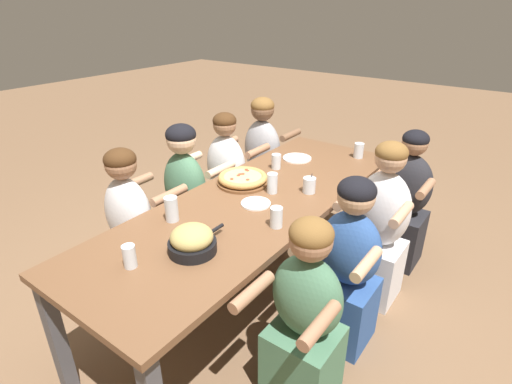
{
  "coord_description": "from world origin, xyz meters",
  "views": [
    {
      "loc": [
        -1.83,
        -1.34,
        1.92
      ],
      "look_at": [
        0.0,
        0.0,
        0.82
      ],
      "focal_mm": 28.0,
      "sensor_mm": 36.0,
      "label": 1
    }
  ],
  "objects": [
    {
      "name": "drinking_glass_d",
      "position": [
        -0.21,
        -0.29,
        0.83
      ],
      "size": [
        0.07,
        0.07,
        0.12
      ],
      "color": "silver",
      "rests_on": "dining_table"
    },
    {
      "name": "diner_near_right",
      "position": [
        1.02,
        -0.65,
        0.49
      ],
      "size": [
        0.51,
        0.4,
        1.09
      ],
      "rotation": [
        0.0,
        0.0,
        1.57
      ],
      "color": "#232328",
      "rests_on": "ground"
    },
    {
      "name": "ground_plane",
      "position": [
        0.0,
        0.0,
        0.0
      ],
      "size": [
        18.0,
        18.0,
        0.0
      ],
      "primitive_type": "plane",
      "color": "brown",
      "rests_on": "ground"
    },
    {
      "name": "diner_far_midright",
      "position": [
        0.48,
        0.65,
        0.51
      ],
      "size": [
        0.51,
        0.4,
        1.13
      ],
      "rotation": [
        0.0,
        0.0,
        -1.57
      ],
      "color": "silver",
      "rests_on": "ground"
    },
    {
      "name": "cocktail_glass_blue",
      "position": [
        0.29,
        -0.22,
        0.82
      ],
      "size": [
        0.08,
        0.08,
        0.13
      ],
      "color": "silver",
      "rests_on": "dining_table"
    },
    {
      "name": "empty_plate_b",
      "position": [
        -0.06,
        -0.04,
        0.78
      ],
      "size": [
        0.18,
        0.18,
        0.02
      ],
      "color": "white",
      "rests_on": "dining_table"
    },
    {
      "name": "diner_far_midleft",
      "position": [
        -0.49,
        0.65,
        0.51
      ],
      "size": [
        0.51,
        0.4,
        1.12
      ],
      "rotation": [
        0.0,
        0.0,
        -1.57
      ],
      "color": "silver",
      "rests_on": "ground"
    },
    {
      "name": "diner_near_midright",
      "position": [
        0.5,
        -0.65,
        0.53
      ],
      "size": [
        0.51,
        0.4,
        1.15
      ],
      "rotation": [
        0.0,
        0.0,
        1.57
      ],
      "color": "silver",
      "rests_on": "ground"
    },
    {
      "name": "diner_near_center",
      "position": [
        -0.0,
        -0.65,
        0.51
      ],
      "size": [
        0.51,
        0.4,
        1.09
      ],
      "rotation": [
        0.0,
        0.0,
        1.57
      ],
      "color": "#2D5193",
      "rests_on": "ground"
    },
    {
      "name": "pizza_board_main",
      "position": [
        0.14,
        0.22,
        0.81
      ],
      "size": [
        0.36,
        0.36,
        0.07
      ],
      "color": "brown",
      "rests_on": "dining_table"
    },
    {
      "name": "dining_table",
      "position": [
        0.0,
        0.0,
        0.7
      ],
      "size": [
        2.54,
        0.87,
        0.77
      ],
      "color": "brown",
      "rests_on": "ground"
    },
    {
      "name": "diner_near_midleft",
      "position": [
        -0.49,
        -0.65,
        0.49
      ],
      "size": [
        0.51,
        0.4,
        1.07
      ],
      "rotation": [
        0.0,
        0.0,
        1.57
      ],
      "color": "#477556",
      "rests_on": "ground"
    },
    {
      "name": "skillet_bowl",
      "position": [
        -0.66,
        -0.09,
        0.84
      ],
      "size": [
        0.35,
        0.24,
        0.15
      ],
      "color": "black",
      "rests_on": "dining_table"
    },
    {
      "name": "diner_far_center",
      "position": [
        0.01,
        0.65,
        0.54
      ],
      "size": [
        0.51,
        0.4,
        1.15
      ],
      "rotation": [
        0.0,
        0.0,
        -1.57
      ],
      "color": "#477556",
      "rests_on": "ground"
    },
    {
      "name": "drinking_glass_f",
      "position": [
        -0.92,
        0.06,
        0.83
      ],
      "size": [
        0.06,
        0.06,
        0.12
      ],
      "color": "silver",
      "rests_on": "dining_table"
    },
    {
      "name": "empty_plate_a",
      "position": [
        0.77,
        0.15,
        0.78
      ],
      "size": [
        0.23,
        0.23,
        0.02
      ],
      "color": "white",
      "rests_on": "dining_table"
    },
    {
      "name": "diner_far_right",
      "position": [
        1.0,
        0.65,
        0.54
      ],
      "size": [
        0.51,
        0.4,
        1.16
      ],
      "rotation": [
        0.0,
        0.0,
        -1.57
      ],
      "color": "#99999E",
      "rests_on": "ground"
    },
    {
      "name": "drinking_glass_e",
      "position": [
        0.5,
        0.18,
        0.82
      ],
      "size": [
        0.07,
        0.07,
        0.11
      ],
      "color": "silver",
      "rests_on": "dining_table"
    },
    {
      "name": "drinking_glass_a",
      "position": [
        1.08,
        -0.22,
        0.82
      ],
      "size": [
        0.08,
        0.08,
        0.12
      ],
      "color": "silver",
      "rests_on": "dining_table"
    },
    {
      "name": "drinking_glass_c",
      "position": [
        0.14,
        -0.03,
        0.83
      ],
      "size": [
        0.07,
        0.07,
        0.13
      ],
      "color": "silver",
      "rests_on": "dining_table"
    },
    {
      "name": "drinking_glass_b",
      "position": [
        -0.5,
        0.23,
        0.83
      ],
      "size": [
        0.08,
        0.08,
        0.15
      ],
      "color": "silver",
      "rests_on": "dining_table"
    }
  ]
}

